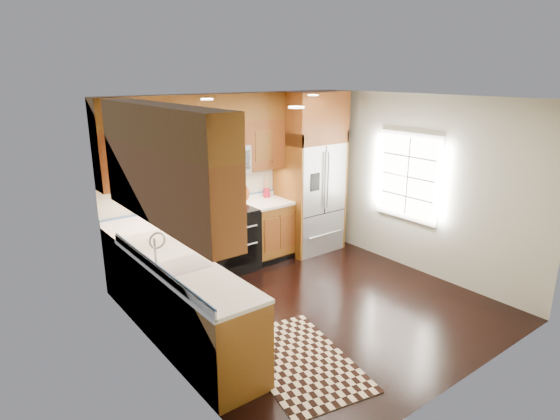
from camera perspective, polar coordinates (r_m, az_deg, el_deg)
ground at (r=6.15m, az=4.29°, el=-11.59°), size 4.00×4.00×0.00m
wall_back at (r=7.21m, az=-6.10°, el=3.68°), size 4.00×0.02×2.60m
wall_left at (r=4.62m, az=-14.28°, el=-4.12°), size 0.02×4.00×2.60m
wall_right at (r=7.11m, az=16.69°, el=2.88°), size 0.02×4.00×2.60m
window at (r=7.18m, az=15.36°, el=3.94°), size 0.04×1.10×1.30m
base_cabinets at (r=6.00m, az=-10.41°, el=-7.79°), size 2.85×3.00×0.90m
countertop at (r=5.98m, az=-9.95°, el=-2.99°), size 2.86×3.01×0.04m
upper_cabinets at (r=5.75m, az=-11.38°, el=7.54°), size 2.85×3.00×1.15m
range at (r=7.05m, az=-6.22°, el=-3.67°), size 0.76×0.67×0.95m
microwave at (r=6.85m, az=-7.10°, el=6.03°), size 0.76×0.40×0.42m
refrigerator at (r=7.67m, az=3.69°, el=4.54°), size 0.98×0.75×2.60m
sink_faucet at (r=5.03m, az=-12.30°, el=-6.05°), size 0.54×0.44×0.37m
rug at (r=5.12m, az=2.37°, el=-17.80°), size 1.25×1.75×0.01m
knife_block at (r=6.69m, az=-9.73°, el=0.34°), size 0.14×0.16×0.28m
utensil_crock at (r=7.54m, az=-1.64°, el=2.34°), size 0.14×0.14×0.30m
cutting_board at (r=7.35m, az=-4.51°, el=1.13°), size 0.31×0.31×0.02m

